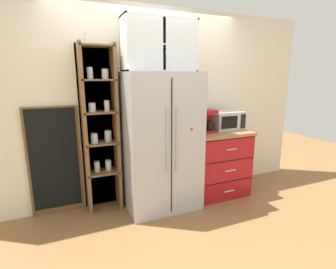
# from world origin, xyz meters

# --- Properties ---
(ground_plane) EXTENTS (10.59, 10.59, 0.00)m
(ground_plane) POSITION_xyz_m (0.00, 0.00, 0.00)
(ground_plane) COLOR olive
(wall_back_cream) EXTENTS (4.90, 0.10, 2.55)m
(wall_back_cream) POSITION_xyz_m (0.00, 0.40, 1.27)
(wall_back_cream) COLOR silver
(wall_back_cream) RESTS_ON ground
(refrigerator) EXTENTS (0.91, 0.70, 1.72)m
(refrigerator) POSITION_xyz_m (0.00, 0.01, 0.86)
(refrigerator) COLOR #B7BABF
(refrigerator) RESTS_ON ground
(pantry_shelf_column) EXTENTS (0.46, 0.30, 2.13)m
(pantry_shelf_column) POSITION_xyz_m (-0.70, 0.28, 1.06)
(pantry_shelf_column) COLOR brown
(pantry_shelf_column) RESTS_ON ground
(counter_cabinet) EXTENTS (0.81, 0.64, 0.93)m
(counter_cabinet) POSITION_xyz_m (0.88, 0.04, 0.46)
(counter_cabinet) COLOR #A8161C
(counter_cabinet) RESTS_ON ground
(microwave) EXTENTS (0.44, 0.33, 0.26)m
(microwave) POSITION_xyz_m (1.04, 0.09, 1.06)
(microwave) COLOR #B7BABF
(microwave) RESTS_ON counter_cabinet
(coffee_maker) EXTENTS (0.17, 0.20, 0.31)m
(coffee_maker) POSITION_xyz_m (0.71, 0.05, 1.08)
(coffee_maker) COLOR #A8161C
(coffee_maker) RESTS_ON counter_cabinet
(mug_red) EXTENTS (0.11, 0.08, 0.10)m
(mug_red) POSITION_xyz_m (0.89, 0.06, 0.98)
(mug_red) COLOR red
(mug_red) RESTS_ON counter_cabinet
(bottle_cobalt) EXTENTS (0.06, 0.06, 0.28)m
(bottle_cobalt) POSITION_xyz_m (0.55, 0.00, 1.05)
(bottle_cobalt) COLOR navy
(bottle_cobalt) RESTS_ON counter_cabinet
(bottle_green) EXTENTS (0.06, 0.06, 0.26)m
(bottle_green) POSITION_xyz_m (0.88, 0.13, 1.04)
(bottle_green) COLOR #285B33
(bottle_green) RESTS_ON counter_cabinet
(upper_cabinet) EXTENTS (0.87, 0.32, 0.61)m
(upper_cabinet) POSITION_xyz_m (0.00, 0.06, 2.02)
(upper_cabinet) COLOR silver
(upper_cabinet) RESTS_ON refrigerator
(chalkboard_menu) EXTENTS (0.60, 0.04, 1.33)m
(chalkboard_menu) POSITION_xyz_m (-1.25, 0.33, 0.67)
(chalkboard_menu) COLOR brown
(chalkboard_menu) RESTS_ON ground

